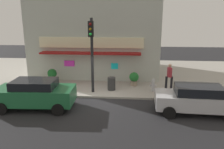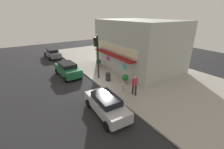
{
  "view_description": "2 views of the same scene",
  "coord_description": "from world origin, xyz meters",
  "px_view_note": "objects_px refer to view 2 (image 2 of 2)",
  "views": [
    {
      "loc": [
        2.02,
        -12.89,
        4.94
      ],
      "look_at": [
        0.87,
        0.66,
        1.41
      ],
      "focal_mm": 35.08,
      "sensor_mm": 36.0,
      "label": 1
    },
    {
      "loc": [
        13.88,
        -6.63,
        7.1
      ],
      "look_at": [
        1.27,
        1.57,
        0.97
      ],
      "focal_mm": 24.42,
      "sensor_mm": 36.0,
      "label": 2
    }
  ],
  "objects_px": {
    "pedestrian": "(135,84)",
    "trash_can": "(108,77)",
    "parked_car_green": "(68,69)",
    "potted_plant_by_doorway": "(125,78)",
    "parked_car_grey": "(52,53)",
    "parked_car_silver": "(106,104)",
    "traffic_light": "(97,52)",
    "potted_plant_by_window": "(99,62)",
    "fire_hydrant": "(123,87)"
  },
  "relations": [
    {
      "from": "potted_plant_by_doorway",
      "to": "fire_hydrant",
      "type": "bearing_deg",
      "value": -43.58
    },
    {
      "from": "traffic_light",
      "to": "potted_plant_by_window",
      "type": "height_order",
      "value": "traffic_light"
    },
    {
      "from": "potted_plant_by_window",
      "to": "parked_car_silver",
      "type": "xyz_separation_m",
      "value": [
        9.49,
        -4.47,
        0.04
      ]
    },
    {
      "from": "fire_hydrant",
      "to": "pedestrian",
      "type": "height_order",
      "value": "pedestrian"
    },
    {
      "from": "pedestrian",
      "to": "trash_can",
      "type": "bearing_deg",
      "value": -174.39
    },
    {
      "from": "potted_plant_by_window",
      "to": "parked_car_silver",
      "type": "distance_m",
      "value": 10.49
    },
    {
      "from": "potted_plant_by_doorway",
      "to": "parked_car_silver",
      "type": "relative_size",
      "value": 0.22
    },
    {
      "from": "parked_car_grey",
      "to": "potted_plant_by_doorway",
      "type": "bearing_deg",
      "value": 14.87
    },
    {
      "from": "potted_plant_by_window",
      "to": "parked_car_grey",
      "type": "height_order",
      "value": "parked_car_grey"
    },
    {
      "from": "traffic_light",
      "to": "trash_can",
      "type": "distance_m",
      "value": 2.98
    },
    {
      "from": "traffic_light",
      "to": "parked_car_silver",
      "type": "xyz_separation_m",
      "value": [
        6.05,
        -2.5,
        -2.42
      ]
    },
    {
      "from": "fire_hydrant",
      "to": "potted_plant_by_window",
      "type": "height_order",
      "value": "potted_plant_by_window"
    },
    {
      "from": "potted_plant_by_window",
      "to": "parked_car_silver",
      "type": "relative_size",
      "value": 0.24
    },
    {
      "from": "trash_can",
      "to": "parked_car_green",
      "type": "xyz_separation_m",
      "value": [
        -3.99,
        -3.16,
        0.28
      ]
    },
    {
      "from": "traffic_light",
      "to": "potted_plant_by_window",
      "type": "bearing_deg",
      "value": 150.16
    },
    {
      "from": "traffic_light",
      "to": "parked_car_green",
      "type": "xyz_separation_m",
      "value": [
        -2.79,
        -2.53,
        -2.37
      ]
    },
    {
      "from": "traffic_light",
      "to": "potted_plant_by_window",
      "type": "distance_m",
      "value": 4.67
    },
    {
      "from": "potted_plant_by_doorway",
      "to": "potted_plant_by_window",
      "type": "xyz_separation_m",
      "value": [
        -6.19,
        0.17,
        0.09
      ]
    },
    {
      "from": "potted_plant_by_doorway",
      "to": "trash_can",
      "type": "bearing_deg",
      "value": -142.82
    },
    {
      "from": "traffic_light",
      "to": "parked_car_grey",
      "type": "bearing_deg",
      "value": -169.96
    },
    {
      "from": "potted_plant_by_window",
      "to": "parked_car_grey",
      "type": "xyz_separation_m",
      "value": [
        -8.68,
        -4.12,
        0.03
      ]
    },
    {
      "from": "potted_plant_by_doorway",
      "to": "parked_car_grey",
      "type": "bearing_deg",
      "value": -165.13
    },
    {
      "from": "fire_hydrant",
      "to": "trash_can",
      "type": "relative_size",
      "value": 0.99
    },
    {
      "from": "trash_can",
      "to": "parked_car_grey",
      "type": "distance_m",
      "value": 13.61
    },
    {
      "from": "parked_car_silver",
      "to": "parked_car_green",
      "type": "xyz_separation_m",
      "value": [
        -8.83,
        -0.03,
        0.06
      ]
    },
    {
      "from": "fire_hydrant",
      "to": "trash_can",
      "type": "height_order",
      "value": "trash_can"
    },
    {
      "from": "fire_hydrant",
      "to": "trash_can",
      "type": "distance_m",
      "value": 2.82
    },
    {
      "from": "trash_can",
      "to": "potted_plant_by_doorway",
      "type": "bearing_deg",
      "value": 37.18
    },
    {
      "from": "potted_plant_by_window",
      "to": "parked_car_grey",
      "type": "relative_size",
      "value": 0.24
    },
    {
      "from": "trash_can",
      "to": "parked_car_grey",
      "type": "bearing_deg",
      "value": -168.23
    },
    {
      "from": "fire_hydrant",
      "to": "parked_car_grey",
      "type": "bearing_deg",
      "value": -170.36
    },
    {
      "from": "potted_plant_by_doorway",
      "to": "parked_car_silver",
      "type": "xyz_separation_m",
      "value": [
        3.29,
        -4.3,
        0.13
      ]
    },
    {
      "from": "pedestrian",
      "to": "parked_car_green",
      "type": "distance_m",
      "value": 8.67
    },
    {
      "from": "trash_can",
      "to": "potted_plant_by_window",
      "type": "height_order",
      "value": "potted_plant_by_window"
    },
    {
      "from": "fire_hydrant",
      "to": "pedestrian",
      "type": "xyz_separation_m",
      "value": [
        1.1,
        0.42,
        0.58
      ]
    },
    {
      "from": "traffic_light",
      "to": "potted_plant_by_doorway",
      "type": "xyz_separation_m",
      "value": [
        2.75,
        1.8,
        -2.56
      ]
    },
    {
      "from": "fire_hydrant",
      "to": "potted_plant_by_doorway",
      "type": "distance_m",
      "value": 1.75
    },
    {
      "from": "traffic_light",
      "to": "parked_car_green",
      "type": "height_order",
      "value": "traffic_light"
    },
    {
      "from": "pedestrian",
      "to": "parked_car_green",
      "type": "relative_size",
      "value": 0.42
    },
    {
      "from": "parked_car_green",
      "to": "parked_car_grey",
      "type": "distance_m",
      "value": 9.34
    },
    {
      "from": "potted_plant_by_doorway",
      "to": "parked_car_grey",
      "type": "relative_size",
      "value": 0.22
    },
    {
      "from": "pedestrian",
      "to": "potted_plant_by_doorway",
      "type": "height_order",
      "value": "pedestrian"
    },
    {
      "from": "fire_hydrant",
      "to": "parked_car_grey",
      "type": "height_order",
      "value": "parked_car_grey"
    },
    {
      "from": "fire_hydrant",
      "to": "parked_car_silver",
      "type": "bearing_deg",
      "value": -56.79
    },
    {
      "from": "potted_plant_by_doorway",
      "to": "parked_car_grey",
      "type": "height_order",
      "value": "parked_car_grey"
    },
    {
      "from": "pedestrian",
      "to": "potted_plant_by_window",
      "type": "bearing_deg",
      "value": 173.61
    },
    {
      "from": "fire_hydrant",
      "to": "potted_plant_by_window",
      "type": "distance_m",
      "value": 7.59
    },
    {
      "from": "potted_plant_by_window",
      "to": "parked_car_green",
      "type": "bearing_deg",
      "value": -81.74
    },
    {
      "from": "parked_car_silver",
      "to": "parked_car_green",
      "type": "height_order",
      "value": "parked_car_green"
    },
    {
      "from": "trash_can",
      "to": "parked_car_green",
      "type": "height_order",
      "value": "parked_car_green"
    }
  ]
}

